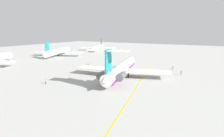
{
  "coord_description": "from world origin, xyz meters",
  "views": [
    {
      "loc": [
        -59.68,
        -22.17,
        17.08
      ],
      "look_at": [
        -0.97,
        11.43,
        2.79
      ],
      "focal_mm": 28.79,
      "sensor_mm": 36.0,
      "label": 1
    }
  ],
  "objects_px": {
    "ground_crew_near_nose": "(88,63)",
    "ground_crew_portside": "(46,81)",
    "safety_cone_nose": "(172,68)",
    "safety_cone_wingtip": "(93,64)",
    "airliner_mid_right": "(59,51)",
    "main_jetliner": "(121,69)",
    "airliner_far_right": "(98,47)",
    "ground_crew_starboard": "(173,67)",
    "ground_crew_near_tail": "(181,72)"
  },
  "relations": [
    {
      "from": "ground_crew_near_nose",
      "to": "ground_crew_portside",
      "type": "relative_size",
      "value": 0.92
    },
    {
      "from": "safety_cone_nose",
      "to": "safety_cone_wingtip",
      "type": "relative_size",
      "value": 1.0
    },
    {
      "from": "airliner_mid_right",
      "to": "safety_cone_nose",
      "type": "distance_m",
      "value": 77.6
    },
    {
      "from": "main_jetliner",
      "to": "safety_cone_nose",
      "type": "xyz_separation_m",
      "value": [
        26.25,
        -13.21,
        -2.97
      ]
    },
    {
      "from": "airliner_mid_right",
      "to": "airliner_far_right",
      "type": "bearing_deg",
      "value": -27.45
    },
    {
      "from": "ground_crew_near_nose",
      "to": "airliner_far_right",
      "type": "bearing_deg",
      "value": -171.19
    },
    {
      "from": "ground_crew_near_nose",
      "to": "main_jetliner",
      "type": "bearing_deg",
      "value": 40.29
    },
    {
      "from": "main_jetliner",
      "to": "ground_crew_near_nose",
      "type": "distance_m",
      "value": 29.32
    },
    {
      "from": "ground_crew_portside",
      "to": "safety_cone_nose",
      "type": "relative_size",
      "value": 3.27
    },
    {
      "from": "safety_cone_nose",
      "to": "ground_crew_starboard",
      "type": "bearing_deg",
      "value": -161.18
    },
    {
      "from": "main_jetliner",
      "to": "airliner_mid_right",
      "type": "distance_m",
      "value": 71.43
    },
    {
      "from": "airliner_mid_right",
      "to": "ground_crew_near_tail",
      "type": "height_order",
      "value": "airliner_mid_right"
    },
    {
      "from": "ground_crew_near_tail",
      "to": "ground_crew_starboard",
      "type": "bearing_deg",
      "value": -87.4
    },
    {
      "from": "ground_crew_portside",
      "to": "ground_crew_starboard",
      "type": "relative_size",
      "value": 1.03
    },
    {
      "from": "airliner_mid_right",
      "to": "safety_cone_wingtip",
      "type": "relative_size",
      "value": 61.01
    },
    {
      "from": "airliner_mid_right",
      "to": "ground_crew_near_nose",
      "type": "bearing_deg",
      "value": -134.42
    },
    {
      "from": "airliner_mid_right",
      "to": "ground_crew_portside",
      "type": "bearing_deg",
      "value": -157.61
    },
    {
      "from": "main_jetliner",
      "to": "airliner_mid_right",
      "type": "height_order",
      "value": "main_jetliner"
    },
    {
      "from": "ground_crew_portside",
      "to": "airliner_mid_right",
      "type": "bearing_deg",
      "value": 140.95
    },
    {
      "from": "ground_crew_starboard",
      "to": "safety_cone_nose",
      "type": "relative_size",
      "value": 3.17
    },
    {
      "from": "airliner_mid_right",
      "to": "safety_cone_wingtip",
      "type": "xyz_separation_m",
      "value": [
        -14.02,
        -39.47,
        -2.75
      ]
    },
    {
      "from": "ground_crew_near_nose",
      "to": "ground_crew_near_tail",
      "type": "distance_m",
      "value": 44.51
    },
    {
      "from": "airliner_mid_right",
      "to": "airliner_far_right",
      "type": "relative_size",
      "value": 1.11
    },
    {
      "from": "main_jetliner",
      "to": "ground_crew_near_nose",
      "type": "height_order",
      "value": "main_jetliner"
    },
    {
      "from": "main_jetliner",
      "to": "ground_crew_near_tail",
      "type": "distance_m",
      "value": 24.56
    },
    {
      "from": "safety_cone_wingtip",
      "to": "main_jetliner",
      "type": "bearing_deg",
      "value": -125.1
    },
    {
      "from": "main_jetliner",
      "to": "ground_crew_portside",
      "type": "distance_m",
      "value": 26.22
    },
    {
      "from": "ground_crew_portside",
      "to": "safety_cone_wingtip",
      "type": "distance_m",
      "value": 37.58
    },
    {
      "from": "main_jetliner",
      "to": "airliner_far_right",
      "type": "distance_m",
      "value": 93.23
    },
    {
      "from": "ground_crew_near_nose",
      "to": "ground_crew_starboard",
      "type": "relative_size",
      "value": 0.95
    },
    {
      "from": "ground_crew_near_tail",
      "to": "safety_cone_nose",
      "type": "relative_size",
      "value": 3.23
    },
    {
      "from": "ground_crew_near_tail",
      "to": "ground_crew_starboard",
      "type": "relative_size",
      "value": 1.02
    },
    {
      "from": "airliner_mid_right",
      "to": "safety_cone_nose",
      "type": "bearing_deg",
      "value": -113.99
    },
    {
      "from": "ground_crew_portside",
      "to": "safety_cone_wingtip",
      "type": "height_order",
      "value": "ground_crew_portside"
    },
    {
      "from": "ground_crew_near_tail",
      "to": "safety_cone_wingtip",
      "type": "height_order",
      "value": "ground_crew_near_tail"
    },
    {
      "from": "airliner_far_right",
      "to": "ground_crew_starboard",
      "type": "distance_m",
      "value": 87.9
    },
    {
      "from": "airliner_mid_right",
      "to": "ground_crew_near_tail",
      "type": "distance_m",
      "value": 84.5
    },
    {
      "from": "airliner_far_right",
      "to": "ground_crew_near_tail",
      "type": "distance_m",
      "value": 96.22
    },
    {
      "from": "airliner_mid_right",
      "to": "ground_crew_near_tail",
      "type": "relative_size",
      "value": 18.88
    },
    {
      "from": "safety_cone_nose",
      "to": "ground_crew_near_tail",
      "type": "bearing_deg",
      "value": -152.15
    },
    {
      "from": "main_jetliner",
      "to": "ground_crew_near_nose",
      "type": "bearing_deg",
      "value": 48.34
    },
    {
      "from": "airliner_far_right",
      "to": "ground_crew_near_tail",
      "type": "xyz_separation_m",
      "value": [
        -56.59,
        -77.8,
        -1.61
      ]
    },
    {
      "from": "ground_crew_starboard",
      "to": "ground_crew_near_tail",
      "type": "bearing_deg",
      "value": 102.47
    },
    {
      "from": "ground_crew_near_nose",
      "to": "safety_cone_wingtip",
      "type": "height_order",
      "value": "ground_crew_near_nose"
    },
    {
      "from": "ground_crew_near_tail",
      "to": "ground_crew_portside",
      "type": "bearing_deg",
      "value": 15.95
    },
    {
      "from": "ground_crew_near_nose",
      "to": "ground_crew_starboard",
      "type": "height_order",
      "value": "ground_crew_starboard"
    },
    {
      "from": "airliner_mid_right",
      "to": "ground_crew_portside",
      "type": "relative_size",
      "value": 18.68
    },
    {
      "from": "ground_crew_near_nose",
      "to": "safety_cone_wingtip",
      "type": "xyz_separation_m",
      "value": [
        3.31,
        -0.95,
        -0.78
      ]
    },
    {
      "from": "ground_crew_near_nose",
      "to": "ground_crew_portside",
      "type": "height_order",
      "value": "ground_crew_portside"
    },
    {
      "from": "main_jetliner",
      "to": "ground_crew_starboard",
      "type": "height_order",
      "value": "main_jetliner"
    }
  ]
}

